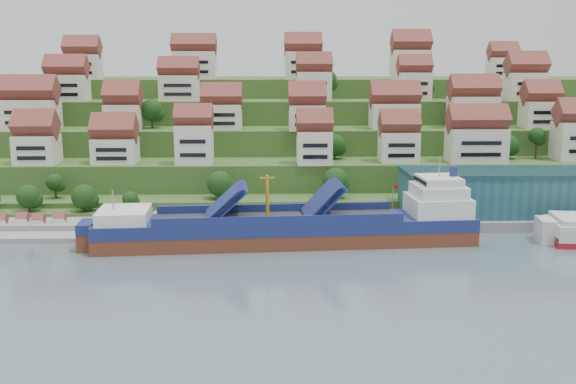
{
  "coord_description": "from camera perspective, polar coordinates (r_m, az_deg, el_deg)",
  "views": [
    {
      "loc": [
        -8.33,
        -124.71,
        35.38
      ],
      "look_at": [
        -4.52,
        14.0,
        8.0
      ],
      "focal_mm": 40.0,
      "sensor_mm": 36.0,
      "label": 1
    }
  ],
  "objects": [
    {
      "name": "ground",
      "position": [
        129.9,
        2.17,
        -4.65
      ],
      "size": [
        300.0,
        300.0,
        0.0
      ],
      "primitive_type": "plane",
      "color": "slate",
      "rests_on": "ground"
    },
    {
      "name": "hillside",
      "position": [
        229.75,
        0.52,
        4.98
      ],
      "size": [
        260.0,
        128.0,
        31.0
      ],
      "color": "#2D4C1E",
      "rests_on": "ground"
    },
    {
      "name": "flagpole",
      "position": [
        140.21,
        9.33,
        -0.71
      ],
      "size": [
        1.28,
        0.16,
        8.0
      ],
      "color": "gray",
      "rests_on": "quay"
    },
    {
      "name": "hillside_trees",
      "position": [
        170.35,
        -1.49,
        4.85
      ],
      "size": [
        139.03,
        62.4,
        30.94
      ],
      "color": "#1A4216",
      "rests_on": "ground"
    },
    {
      "name": "beach_huts",
      "position": [
        148.75,
        -21.87,
        -2.59
      ],
      "size": [
        14.4,
        3.7,
        2.2
      ],
      "color": "white",
      "rests_on": "pebble_beach"
    },
    {
      "name": "pebble_beach",
      "position": [
        149.58,
        -20.95,
        -3.08
      ],
      "size": [
        45.0,
        20.0,
        1.0
      ],
      "primitive_type": "cube",
      "color": "gray",
      "rests_on": "ground"
    },
    {
      "name": "cargo_ship",
      "position": [
        129.51,
        0.83,
        -3.22
      ],
      "size": [
        76.4,
        16.82,
        16.78
      ],
      "rotation": [
        0.0,
        0.0,
        0.07
      ],
      "color": "brown",
      "rests_on": "ground"
    },
    {
      "name": "hillside_village",
      "position": [
        185.7,
        1.6,
        7.75
      ],
      "size": [
        160.86,
        63.4,
        29.35
      ],
      "color": "silver",
      "rests_on": "ground"
    },
    {
      "name": "quay",
      "position": [
        146.62,
        9.62,
        -2.52
      ],
      "size": [
        180.0,
        14.0,
        2.2
      ],
      "primitive_type": "cube",
      "color": "gray",
      "rests_on": "ground"
    },
    {
      "name": "warehouse",
      "position": [
        156.58,
        21.12,
        0.03
      ],
      "size": [
        60.0,
        15.0,
        10.0
      ],
      "primitive_type": "cube",
      "color": "#23545F",
      "rests_on": "quay"
    }
  ]
}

